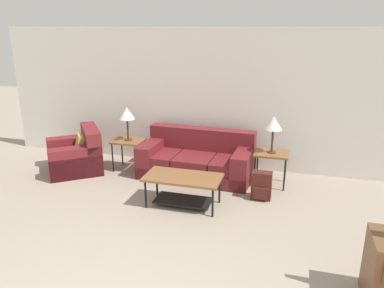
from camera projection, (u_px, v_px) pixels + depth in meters
The scene contains 9 objects.
wall_back at pixel (217, 99), 6.98m from camera, with size 8.83×0.06×2.60m.
couch at pixel (197, 160), 6.75m from camera, with size 2.01×1.03×0.82m.
armchair at pixel (77, 155), 7.01m from camera, with size 1.34×1.35×0.80m.
coffee_table at pixel (183, 184), 5.59m from camera, with size 1.14×0.59×0.47m.
side_table_left at pixel (128, 143), 6.97m from camera, with size 0.56×0.47×0.58m.
side_table_right at pixel (271, 156), 6.29m from camera, with size 0.56×0.47×0.58m.
table_lamp_left at pixel (127, 114), 6.81m from camera, with size 0.29×0.29×0.62m.
table_lamp_right at pixel (273, 124), 6.12m from camera, with size 0.29×0.29×0.62m.
backpack at pixel (261, 186), 5.84m from camera, with size 0.31×0.25×0.45m.
Camera 1 is at (1.44, -1.98, 2.60)m, focal length 35.00 mm.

